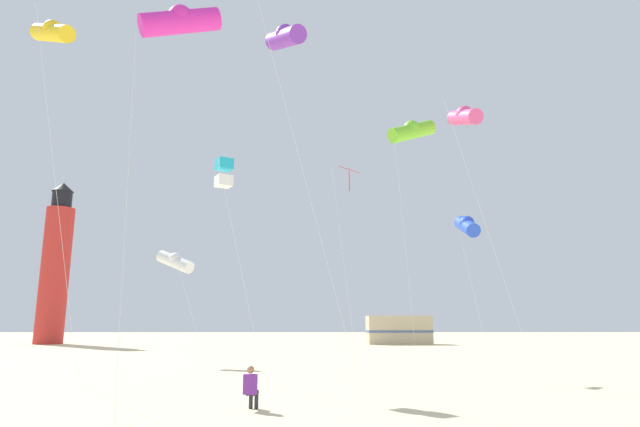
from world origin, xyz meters
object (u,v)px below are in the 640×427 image
(kite_tube_white, at_px, (175,261))
(kite_tube_rainbow, at_px, (464,116))
(kite_box_cyan, at_px, (224,173))
(rv_van_tan, at_px, (399,330))
(kite_tube_blue, at_px, (467,226))
(kite_tube_magenta, at_px, (180,21))
(kite_flyer_standing, at_px, (251,386))
(kite_tube_lime, at_px, (412,131))
(kite_diamond_scarlet, at_px, (349,177))
(lighthouse_distant, at_px, (55,266))
(kite_tube_violet, at_px, (285,37))
(kite_tube_gold, at_px, (53,32))

(kite_tube_white, relative_size, kite_tube_rainbow, 0.53)
(kite_box_cyan, bearing_deg, rv_van_tan, 70.14)
(kite_tube_blue, height_order, kite_tube_magenta, kite_tube_magenta)
(kite_flyer_standing, relative_size, kite_box_cyan, 0.13)
(kite_tube_magenta, bearing_deg, kite_tube_lime, 44.95)
(kite_tube_blue, relative_size, rv_van_tan, 1.18)
(kite_diamond_scarlet, relative_size, kite_tube_blue, 1.35)
(kite_tube_magenta, bearing_deg, kite_tube_rainbow, 35.76)
(kite_tube_rainbow, bearing_deg, kite_flyer_standing, -138.29)
(kite_flyer_standing, bearing_deg, kite_box_cyan, -60.07)
(kite_tube_lime, xyz_separation_m, kite_tube_magenta, (-8.62, -8.60, 0.29))
(kite_box_cyan, relative_size, kite_tube_blue, 1.13)
(lighthouse_distant, bearing_deg, kite_tube_rainbow, -44.06)
(kite_tube_blue, bearing_deg, rv_van_tan, 88.20)
(kite_diamond_scarlet, xyz_separation_m, kite_tube_blue, (5.85, -1.02, -2.76))
(kite_tube_rainbow, relative_size, kite_tube_blue, 1.57)
(rv_van_tan, bearing_deg, kite_tube_magenta, -111.20)
(kite_diamond_scarlet, bearing_deg, kite_tube_magenta, -115.53)
(kite_tube_violet, height_order, kite_tube_blue, kite_tube_violet)
(kite_flyer_standing, distance_m, kite_tube_violet, 12.78)
(kite_tube_lime, height_order, rv_van_tan, kite_tube_lime)
(kite_tube_gold, relative_size, lighthouse_distant, 0.86)
(kite_tube_lime, relative_size, lighthouse_distant, 0.70)
(kite_box_cyan, bearing_deg, lighthouse_distant, 123.94)
(kite_diamond_scarlet, xyz_separation_m, kite_tube_magenta, (-5.92, -12.39, 1.51))
(kite_flyer_standing, bearing_deg, lighthouse_distant, -46.99)
(kite_diamond_scarlet, bearing_deg, kite_tube_violet, -108.71)
(rv_van_tan, bearing_deg, kite_tube_gold, -122.40)
(kite_tube_white, relative_size, kite_tube_magenta, 0.53)
(kite_tube_lime, distance_m, kite_tube_magenta, 12.18)
(kite_tube_magenta, bearing_deg, kite_diamond_scarlet, 64.47)
(kite_tube_gold, bearing_deg, kite_tube_violet, -7.54)
(kite_flyer_standing, height_order, rv_van_tan, rv_van_tan)
(kite_tube_rainbow, height_order, lighthouse_distant, lighthouse_distant)
(kite_diamond_scarlet, height_order, kite_tube_lime, kite_tube_lime)
(kite_tube_white, distance_m, kite_box_cyan, 11.09)
(kite_tube_rainbow, bearing_deg, kite_tube_blue, 75.96)
(kite_tube_white, distance_m, kite_tube_magenta, 17.21)
(kite_tube_violet, distance_m, kite_tube_magenta, 5.01)
(kite_diamond_scarlet, bearing_deg, lighthouse_distant, 135.68)
(kite_tube_violet, xyz_separation_m, kite_diamond_scarlet, (2.94, 8.69, -3.12))
(kite_tube_gold, height_order, kite_box_cyan, kite_tube_gold)
(kite_box_cyan, bearing_deg, kite_flyer_standing, -70.99)
(kite_tube_lime, xyz_separation_m, kite_box_cyan, (-8.16, -2.69, -2.83))
(kite_flyer_standing, xyz_separation_m, lighthouse_distant, (-25.15, 40.11, 7.22))
(kite_tube_lime, height_order, kite_tube_rainbow, kite_tube_rainbow)
(kite_flyer_standing, relative_size, kite_tube_violet, 0.09)
(kite_flyer_standing, height_order, kite_diamond_scarlet, kite_diamond_scarlet)
(kite_tube_violet, relative_size, rv_van_tan, 2.07)
(kite_tube_violet, bearing_deg, rv_van_tan, 74.95)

